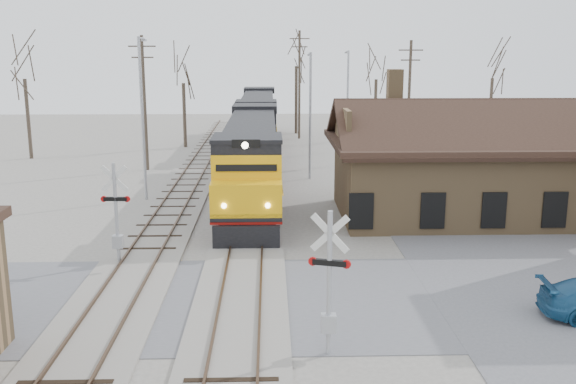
% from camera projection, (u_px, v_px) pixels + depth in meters
% --- Properties ---
extents(ground, '(140.00, 140.00, 0.00)m').
position_uv_depth(ground, '(241.00, 300.00, 23.38)').
color(ground, '#A09B91').
rests_on(ground, ground).
extents(road, '(60.00, 9.00, 0.03)m').
position_uv_depth(road, '(241.00, 300.00, 23.38)').
color(road, '#5C5C60').
rests_on(road, ground).
extents(track_main, '(3.40, 90.00, 0.24)m').
position_uv_depth(track_main, '(252.00, 203.00, 38.01)').
color(track_main, '#A09B91').
rests_on(track_main, ground).
extents(track_siding, '(3.40, 90.00, 0.24)m').
position_uv_depth(track_siding, '(176.00, 203.00, 37.88)').
color(track_siding, '#A09B91').
rests_on(track_siding, ground).
extents(depot, '(15.20, 9.31, 7.90)m').
position_uv_depth(depot, '(470.00, 172.00, 34.91)').
color(depot, olive).
rests_on(depot, ground).
extents(locomotive_lead, '(3.30, 22.11, 4.91)m').
position_uv_depth(locomotive_lead, '(252.00, 157.00, 38.79)').
color(locomotive_lead, black).
rests_on(locomotive_lead, ground).
extents(locomotive_trailing, '(3.30, 22.11, 4.65)m').
position_uv_depth(locomotive_trailing, '(258.00, 119.00, 60.63)').
color(locomotive_trailing, black).
rests_on(locomotive_trailing, ground).
extents(crossbuck_near, '(1.24, 0.45, 4.44)m').
position_uv_depth(crossbuck_near, '(329.00, 290.00, 18.80)').
color(crossbuck_near, '#A5A8AD').
rests_on(crossbuck_near, ground).
extents(crossbuck_far, '(1.25, 0.33, 4.37)m').
position_uv_depth(crossbuck_far, '(117.00, 218.00, 26.97)').
color(crossbuck_far, '#A5A8AD').
rests_on(crossbuck_far, ground).
extents(streetlight_a, '(0.25, 2.04, 9.70)m').
position_uv_depth(streetlight_a, '(143.00, 111.00, 38.15)').
color(streetlight_a, '#A5A8AD').
rests_on(streetlight_a, ground).
extents(streetlight_b, '(0.25, 2.04, 8.78)m').
position_uv_depth(streetlight_b, '(310.00, 109.00, 44.56)').
color(streetlight_b, '#A5A8AD').
rests_on(streetlight_b, ground).
extents(streetlight_c, '(0.25, 2.04, 8.89)m').
position_uv_depth(streetlight_c, '(347.00, 95.00, 56.86)').
color(streetlight_c, '#A5A8AD').
rests_on(streetlight_c, ground).
extents(utility_pole_a, '(2.00, 0.24, 10.00)m').
position_uv_depth(utility_pole_a, '(145.00, 101.00, 47.75)').
color(utility_pole_a, '#382D23').
rests_on(utility_pole_a, ground).
extents(utility_pole_b, '(2.00, 0.24, 10.84)m').
position_uv_depth(utility_pole_b, '(299.00, 83.00, 64.87)').
color(utility_pole_b, '#382D23').
rests_on(utility_pole_b, ground).
extents(utility_pole_c, '(2.00, 0.24, 9.72)m').
position_uv_depth(utility_pole_c, '(409.00, 97.00, 53.15)').
color(utility_pole_c, '#382D23').
rests_on(utility_pole_c, ground).
extents(tree_a, '(4.41, 4.41, 10.81)m').
position_uv_depth(tree_a, '(23.00, 65.00, 52.35)').
color(tree_a, '#382D23').
rests_on(tree_a, ground).
extents(tree_b, '(3.96, 3.96, 9.71)m').
position_uv_depth(tree_b, '(183.00, 72.00, 58.86)').
color(tree_b, '#382D23').
rests_on(tree_b, ground).
extents(tree_c, '(4.83, 4.83, 11.84)m').
position_uv_depth(tree_c, '(296.00, 55.00, 68.37)').
color(tree_c, '#382D23').
rests_on(tree_c, ground).
extents(tree_d, '(4.02, 4.02, 9.86)m').
position_uv_depth(tree_d, '(376.00, 69.00, 64.47)').
color(tree_d, '#382D23').
rests_on(tree_d, ground).
extents(tree_e, '(4.18, 4.18, 10.25)m').
position_uv_depth(tree_e, '(493.00, 67.00, 61.57)').
color(tree_e, '#382D23').
rests_on(tree_e, ground).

